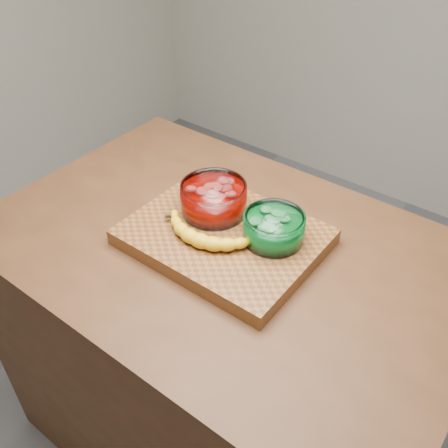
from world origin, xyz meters
The scene contains 6 objects.
ground centered at (0.00, 0.00, 0.00)m, with size 3.50×3.50×0.00m, color #5A5A5F.
counter centered at (0.00, 0.00, 0.45)m, with size 1.20×0.80×0.90m, color #4B2B16.
cutting_board centered at (0.00, 0.00, 0.92)m, with size 0.45×0.35×0.04m, color brown.
bowl_red centered at (-0.07, 0.05, 0.98)m, with size 0.17×0.17×0.08m.
bowl_green centered at (0.11, 0.05, 0.97)m, with size 0.14×0.14×0.07m.
banana centered at (-0.02, -0.04, 0.96)m, with size 0.27×0.14×0.04m, color #EAB014, non-canonical shape.
Camera 1 is at (0.56, -0.74, 1.71)m, focal length 40.00 mm.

